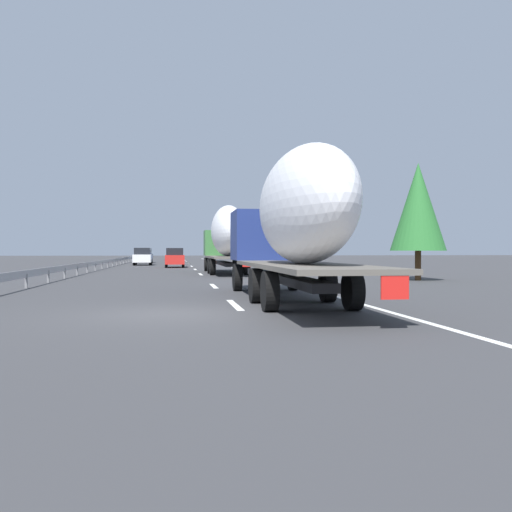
{
  "coord_description": "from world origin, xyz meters",
  "views": [
    {
      "loc": [
        -13.96,
        -0.09,
        1.56
      ],
      "look_at": [
        16.04,
        -4.47,
        1.27
      ],
      "focal_mm": 39.22,
      "sensor_mm": 36.0,
      "label": 1
    }
  ],
  "objects_px": {
    "car_blue_sedan": "(173,255)",
    "car_black_suv": "(145,255)",
    "car_red_compact": "(175,258)",
    "road_sign": "(242,245)",
    "car_white_van": "(143,256)",
    "truck_trailing": "(294,220)",
    "truck_lead": "(226,236)"
  },
  "relations": [
    {
      "from": "truck_lead",
      "to": "car_red_compact",
      "type": "distance_m",
      "value": 15.29
    },
    {
      "from": "car_white_van",
      "to": "car_blue_sedan",
      "type": "bearing_deg",
      "value": -6.4
    },
    {
      "from": "car_blue_sedan",
      "to": "car_white_van",
      "type": "bearing_deg",
      "value": 173.6
    },
    {
      "from": "car_blue_sedan",
      "to": "car_red_compact",
      "type": "relative_size",
      "value": 1.03
    },
    {
      "from": "car_blue_sedan",
      "to": "car_white_van",
      "type": "distance_m",
      "value": 28.13
    },
    {
      "from": "truck_lead",
      "to": "road_sign",
      "type": "height_order",
      "value": "truck_lead"
    },
    {
      "from": "car_blue_sedan",
      "to": "car_black_suv",
      "type": "xyz_separation_m",
      "value": [
        -16.59,
        3.47,
        0.05
      ]
    },
    {
      "from": "car_blue_sedan",
      "to": "road_sign",
      "type": "bearing_deg",
      "value": -168.73
    },
    {
      "from": "truck_lead",
      "to": "car_black_suv",
      "type": "relative_size",
      "value": 3.13
    },
    {
      "from": "truck_lead",
      "to": "car_blue_sedan",
      "type": "bearing_deg",
      "value": 4.19
    },
    {
      "from": "road_sign",
      "to": "truck_lead",
      "type": "bearing_deg",
      "value": 169.68
    },
    {
      "from": "truck_trailing",
      "to": "road_sign",
      "type": "xyz_separation_m",
      "value": [
        38.77,
        -3.1,
        -0.34
      ]
    },
    {
      "from": "truck_lead",
      "to": "truck_trailing",
      "type": "bearing_deg",
      "value": 180.0
    },
    {
      "from": "car_black_suv",
      "to": "road_sign",
      "type": "xyz_separation_m",
      "value": [
        -17.89,
        -10.34,
        1.19
      ]
    },
    {
      "from": "car_white_van",
      "to": "car_red_compact",
      "type": "bearing_deg",
      "value": -158.65
    },
    {
      "from": "truck_lead",
      "to": "car_black_suv",
      "type": "distance_m",
      "value": 35.69
    },
    {
      "from": "truck_trailing",
      "to": "road_sign",
      "type": "height_order",
      "value": "truck_trailing"
    },
    {
      "from": "truck_trailing",
      "to": "car_black_suv",
      "type": "xyz_separation_m",
      "value": [
        56.66,
        7.24,
        -1.53
      ]
    },
    {
      "from": "truck_lead",
      "to": "car_red_compact",
      "type": "xyz_separation_m",
      "value": [
        14.8,
        3.48,
        -1.63
      ]
    },
    {
      "from": "car_red_compact",
      "to": "car_black_suv",
      "type": "height_order",
      "value": "car_black_suv"
    },
    {
      "from": "car_red_compact",
      "to": "road_sign",
      "type": "distance_m",
      "value": 7.06
    },
    {
      "from": "truck_lead",
      "to": "car_white_van",
      "type": "relative_size",
      "value": 2.74
    },
    {
      "from": "car_red_compact",
      "to": "road_sign",
      "type": "relative_size",
      "value": 1.36
    },
    {
      "from": "truck_lead",
      "to": "car_white_van",
      "type": "bearing_deg",
      "value": 16.34
    },
    {
      "from": "truck_lead",
      "to": "truck_trailing",
      "type": "height_order",
      "value": "truck_lead"
    },
    {
      "from": "car_blue_sedan",
      "to": "road_sign",
      "type": "relative_size",
      "value": 1.4
    },
    {
      "from": "car_black_suv",
      "to": "truck_trailing",
      "type": "bearing_deg",
      "value": -172.71
    },
    {
      "from": "car_black_suv",
      "to": "road_sign",
      "type": "distance_m",
      "value": 20.7
    },
    {
      "from": "road_sign",
      "to": "car_white_van",
      "type": "bearing_deg",
      "value": 56.86
    },
    {
      "from": "truck_lead",
      "to": "car_blue_sedan",
      "type": "xyz_separation_m",
      "value": [
        51.5,
        3.77,
        -1.65
      ]
    },
    {
      "from": "car_blue_sedan",
      "to": "car_black_suv",
      "type": "bearing_deg",
      "value": 168.17
    },
    {
      "from": "car_red_compact",
      "to": "car_black_suv",
      "type": "relative_size",
      "value": 1.02
    }
  ]
}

